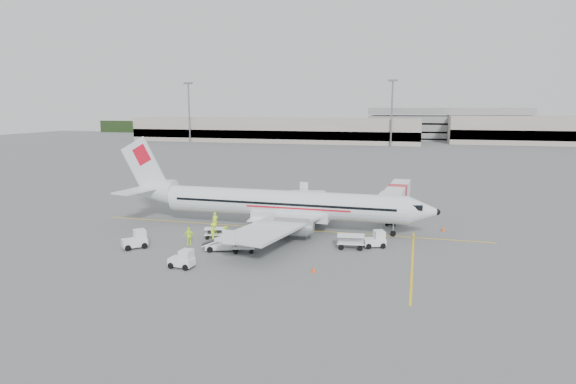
{
  "coord_description": "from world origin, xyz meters",
  "views": [
    {
      "loc": [
        13.99,
        -49.84,
        13.35
      ],
      "look_at": [
        0.0,
        2.0,
        3.8
      ],
      "focal_mm": 30.0,
      "sensor_mm": 36.0,
      "label": 1
    }
  ],
  "objects_px": {
    "aircraft": "(284,186)",
    "tug_aft": "(134,239)",
    "jet_bridge": "(397,201)",
    "belt_loader": "(223,238)",
    "tug_fore": "(374,239)",
    "tug_mid": "(182,258)"
  },
  "relations": [
    {
      "from": "jet_bridge",
      "to": "belt_loader",
      "type": "xyz_separation_m",
      "value": [
        -15.11,
        -19.02,
        -0.77
      ]
    },
    {
      "from": "aircraft",
      "to": "tug_mid",
      "type": "bearing_deg",
      "value": -107.68
    },
    {
      "from": "aircraft",
      "to": "belt_loader",
      "type": "xyz_separation_m",
      "value": [
        -3.35,
        -9.27,
        -3.67
      ]
    },
    {
      "from": "aircraft",
      "to": "jet_bridge",
      "type": "xyz_separation_m",
      "value": [
        11.76,
        9.75,
        -2.9
      ]
    },
    {
      "from": "aircraft",
      "to": "tug_aft",
      "type": "distance_m",
      "value": 16.48
    },
    {
      "from": "jet_bridge",
      "to": "aircraft",
      "type": "bearing_deg",
      "value": -135.95
    },
    {
      "from": "tug_fore",
      "to": "tug_aft",
      "type": "distance_m",
      "value": 22.97
    },
    {
      "from": "belt_loader",
      "to": "tug_mid",
      "type": "relative_size",
      "value": 2.11
    },
    {
      "from": "tug_fore",
      "to": "tug_mid",
      "type": "bearing_deg",
      "value": -167.91
    },
    {
      "from": "tug_fore",
      "to": "tug_aft",
      "type": "height_order",
      "value": "tug_aft"
    },
    {
      "from": "jet_bridge",
      "to": "tug_mid",
      "type": "bearing_deg",
      "value": -119.64
    },
    {
      "from": "jet_bridge",
      "to": "tug_mid",
      "type": "height_order",
      "value": "jet_bridge"
    },
    {
      "from": "jet_bridge",
      "to": "belt_loader",
      "type": "bearing_deg",
      "value": -124.07
    },
    {
      "from": "tug_aft",
      "to": "aircraft",
      "type": "bearing_deg",
      "value": -1.57
    },
    {
      "from": "aircraft",
      "to": "belt_loader",
      "type": "height_order",
      "value": "aircraft"
    },
    {
      "from": "aircraft",
      "to": "tug_fore",
      "type": "relative_size",
      "value": 16.84
    },
    {
      "from": "tug_aft",
      "to": "jet_bridge",
      "type": "bearing_deg",
      "value": -3.0
    },
    {
      "from": "aircraft",
      "to": "belt_loader",
      "type": "distance_m",
      "value": 10.52
    },
    {
      "from": "tug_mid",
      "to": "tug_aft",
      "type": "relative_size",
      "value": 0.91
    },
    {
      "from": "belt_loader",
      "to": "tug_mid",
      "type": "distance_m",
      "value": 5.69
    },
    {
      "from": "aircraft",
      "to": "tug_aft",
      "type": "height_order",
      "value": "aircraft"
    },
    {
      "from": "jet_bridge",
      "to": "tug_aft",
      "type": "distance_m",
      "value": 31.28
    }
  ]
}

